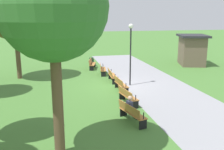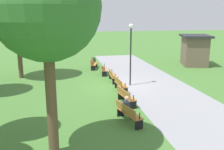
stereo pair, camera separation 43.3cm
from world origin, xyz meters
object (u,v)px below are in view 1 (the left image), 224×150
(bench_1, at_px, (102,69))
(person_seated, at_px, (131,107))
(tree_3, at_px, (53,7))
(bench_2, at_px, (112,75))
(bench_0, at_px, (92,64))
(lamp_post, at_px, (131,43))
(bench_3, at_px, (120,84))
(trash_bin, at_px, (91,62))
(bench_5, at_px, (131,113))
(tree_4, at_px, (14,11))
(kiosk, at_px, (192,50))
(bench_4, at_px, (127,96))

(bench_1, relative_size, person_seated, 1.53)
(tree_3, bearing_deg, bench_2, 156.81)
(bench_0, bearing_deg, lamp_post, 31.21)
(person_seated, xyz_separation_m, tree_3, (2.30, -3.34, 4.42))
(bench_3, bearing_deg, trash_bin, -179.15)
(bench_2, xyz_separation_m, bench_3, (2.49, 0.00, 0.00))
(bench_5, distance_m, trash_bin, 13.77)
(person_seated, relative_size, tree_3, 0.17)
(bench_1, xyz_separation_m, person_seated, (9.62, -0.44, 0.16))
(tree_3, height_order, lamp_post, tree_3)
(person_seated, bearing_deg, trash_bin, 164.60)
(lamp_post, bearing_deg, bench_3, -39.47)
(bench_2, relative_size, lamp_post, 0.42)
(bench_0, bearing_deg, bench_5, 14.95)
(bench_3, bearing_deg, tree_3, -33.21)
(tree_4, distance_m, trash_bin, 8.63)
(bench_0, height_order, bench_1, same)
(bench_2, height_order, kiosk, kiosk)
(bench_4, xyz_separation_m, kiosk, (-9.65, 9.39, 1.04))
(bench_2, bearing_deg, bench_1, -171.06)
(bench_4, distance_m, kiosk, 13.51)
(bench_1, bearing_deg, tree_4, -81.92)
(bench_3, height_order, trash_bin, bench_3)
(bench_4, bearing_deg, bench_2, 168.06)
(person_seated, relative_size, trash_bin, 1.46)
(person_seated, xyz_separation_m, trash_bin, (-13.49, 0.11, -0.23))
(bench_1, xyz_separation_m, kiosk, (-2.20, 9.39, 1.04))
(bench_3, distance_m, bench_4, 2.49)
(bench_5, height_order, kiosk, kiosk)
(bench_5, bearing_deg, kiosk, 125.74)
(bench_0, xyz_separation_m, trash_bin, (-1.43, 0.18, -0.06))
(tree_4, bearing_deg, bench_0, 111.22)
(person_seated, bearing_deg, bench_2, 159.45)
(bench_4, height_order, bench_5, same)
(person_seated, bearing_deg, lamp_post, 148.70)
(bench_3, height_order, kiosk, kiosk)
(person_seated, height_order, lamp_post, lamp_post)
(bench_4, bearing_deg, bench_5, -20.86)
(bench_2, relative_size, person_seated, 1.50)
(bench_0, height_order, bench_4, same)
(bench_1, bearing_deg, bench_0, -159.14)
(bench_4, bearing_deg, bench_0, 174.00)
(kiosk, bearing_deg, bench_4, -27.83)
(bench_5, bearing_deg, bench_3, 156.13)
(tree_3, bearing_deg, bench_1, 162.38)
(tree_3, bearing_deg, bench_3, 149.78)
(bench_5, relative_size, kiosk, 0.46)
(bench_1, xyz_separation_m, lamp_post, (3.73, 1.29, 2.47))
(bench_4, height_order, lamp_post, lamp_post)
(tree_3, bearing_deg, kiosk, 136.97)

